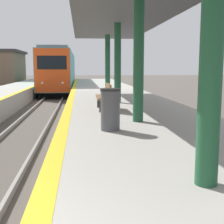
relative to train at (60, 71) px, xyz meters
name	(u,v)px	position (x,y,z in m)	size (l,w,h in m)	color
train	(60,71)	(0.00, 0.00, 0.00)	(2.78, 20.36, 4.24)	black
station_canopy	(126,14)	(3.68, -23.55, 2.14)	(3.70, 18.91, 3.50)	#1E5133
trash_bin	(110,109)	(2.80, -27.05, -0.64)	(0.48, 0.48, 1.00)	#4C4C51
bench	(105,96)	(2.97, -23.39, -0.65)	(0.44, 1.61, 0.92)	brown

